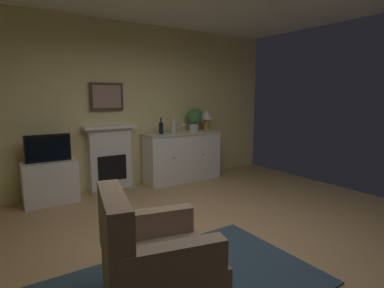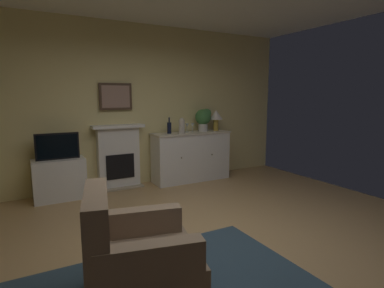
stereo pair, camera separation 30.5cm
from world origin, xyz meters
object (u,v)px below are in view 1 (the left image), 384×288
sideboard_cabinet (182,156)px  tv_set (48,148)px  wine_glass_left (178,126)px  armchair (152,260)px  wine_bottle (161,128)px  wine_glass_center (184,126)px  tv_cabinet (50,182)px  potted_plant_small (194,118)px  framed_picture (107,97)px  table_lamp (206,116)px  vase_decorative (173,126)px  fireplace_unit (110,158)px

sideboard_cabinet → tv_set: 2.33m
wine_glass_left → armchair: wine_glass_left is taller
wine_bottle → wine_glass_center: wine_bottle is taller
sideboard_cabinet → tv_cabinet: size_ratio=1.97×
sideboard_cabinet → potted_plant_small: bearing=8.6°
framed_picture → wine_glass_left: (1.25, -0.20, -0.54)m
framed_picture → table_lamp: 1.92m
wine_glass_left → wine_glass_center: same height
vase_decorative → fireplace_unit: bearing=168.4°
wine_glass_center → tv_set: (-2.34, -0.02, -0.20)m
tv_set → table_lamp: bearing=0.2°
tv_set → armchair: tv_set is taller
framed_picture → wine_glass_center: bearing=-8.9°
framed_picture → tv_cabinet: framed_picture is taller
table_lamp → potted_plant_small: bearing=169.8°
table_lamp → wine_glass_center: table_lamp is taller
wine_glass_center → tv_cabinet: bearing=179.9°
wine_bottle → tv_set: wine_bottle is taller
framed_picture → tv_set: (-0.98, -0.23, -0.74)m
wine_glass_left → tv_cabinet: bearing=-179.8°
wine_bottle → tv_set: size_ratio=0.47×
wine_glass_center → potted_plant_small: (0.26, 0.04, 0.13)m
tv_cabinet → armchair: bearing=-85.4°
table_lamp → fireplace_unit: bearing=174.6°
vase_decorative → potted_plant_small: size_ratio=0.65×
sideboard_cabinet → wine_glass_left: 0.58m
wine_bottle → tv_set: bearing=-179.2°
potted_plant_small → wine_bottle: bearing=-177.8°
wine_glass_left → tv_cabinet: (-2.23, -0.01, -0.72)m
armchair → sideboard_cabinet: bearing=54.7°
fireplace_unit → vase_decorative: bearing=-11.6°
wine_bottle → vase_decorative: size_ratio=1.03×
vase_decorative → tv_set: (-2.08, 0.04, -0.22)m
sideboard_cabinet → table_lamp: size_ratio=3.69×
sideboard_cabinet → vase_decorative: bearing=-167.0°
sideboard_cabinet → wine_bottle: 0.71m
wine_glass_center → potted_plant_small: size_ratio=0.38×
wine_bottle → armchair: bearing=-119.0°
framed_picture → wine_glass_center: framed_picture is taller
vase_decorative → table_lamp: bearing=3.7°
tv_cabinet → table_lamp: bearing=-0.3°
wine_bottle → armchair: wine_bottle is taller
framed_picture → tv_cabinet: bearing=-168.0°
table_lamp → vase_decorative: 0.78m
table_lamp → armchair: size_ratio=0.42×
fireplace_unit → framed_picture: framed_picture is taller
wine_bottle → armchair: (-1.63, -2.93, -0.64)m
table_lamp → wine_bottle: size_ratio=1.38×
armchair → tv_cabinet: bearing=94.6°
wine_glass_center → armchair: wine_glass_center is taller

